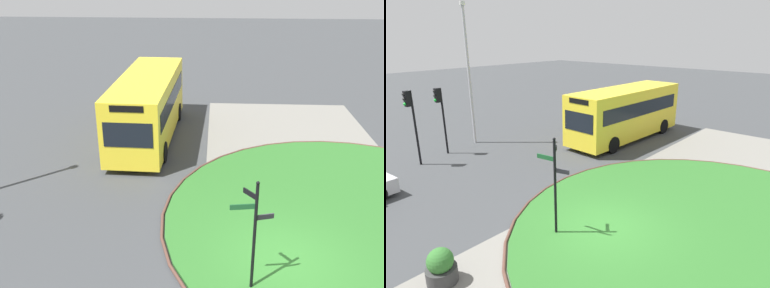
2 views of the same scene
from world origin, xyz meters
The scene contains 6 objects.
ground centered at (0.00, 0.00, 0.00)m, with size 120.00×120.00×0.00m, color #3D3F42.
sidewalk_paving centered at (0.00, -1.67, 0.01)m, with size 32.00×8.66×0.02m, color gray.
grass_island centered at (2.35, -3.19, 0.05)m, with size 14.51×14.51×0.10m, color #2D6B28.
grass_kerb_ring centered at (2.35, -3.19, 0.06)m, with size 14.82×14.82×0.11m, color brown.
signpost_directional centered at (-1.30, 1.19, 2.00)m, with size 0.56×1.21×3.52m.
bus_yellow centered at (9.90, 5.80, 1.79)m, with size 9.10×2.92×3.34m.
Camera 1 is at (-11.21, 2.30, 8.79)m, focal length 40.49 mm.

